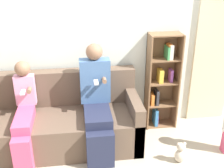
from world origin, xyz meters
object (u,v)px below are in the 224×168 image
object	(u,v)px
bookshelf	(162,81)
teddy_bear	(180,153)
couch	(56,123)
adult_seated	(97,99)
child_seated	(24,113)

from	to	relation	value
bookshelf	teddy_bear	size ratio (longest dim) A/B	4.95
couch	bookshelf	world-z (taller)	bookshelf
couch	teddy_bear	size ratio (longest dim) A/B	7.75
couch	bookshelf	distance (m)	1.54
couch	bookshelf	xyz separation A→B (m)	(1.46, 0.30, 0.37)
adult_seated	child_seated	bearing A→B (deg)	-177.34
couch	teddy_bear	bearing A→B (deg)	-21.25
bookshelf	teddy_bear	distance (m)	1.03
adult_seated	couch	bearing A→B (deg)	167.58
adult_seated	bookshelf	world-z (taller)	bookshelf
adult_seated	teddy_bear	xyz separation A→B (m)	(0.94, -0.46, -0.54)
child_seated	teddy_bear	size ratio (longest dim) A/B	4.10
teddy_bear	couch	bearing A→B (deg)	158.75
couch	child_seated	bearing A→B (deg)	-155.39
child_seated	teddy_bear	bearing A→B (deg)	-12.94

